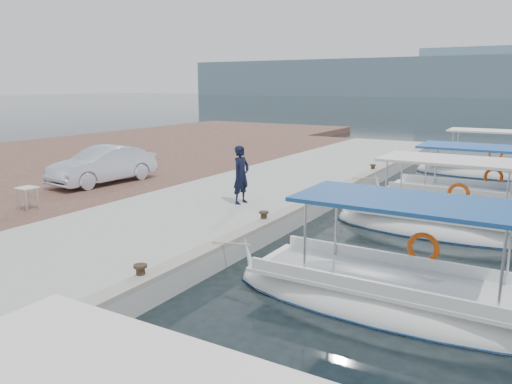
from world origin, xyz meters
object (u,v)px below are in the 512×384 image
(fishing_caique_c, at_px, (440,227))
(fishing_caique_e, at_px, (485,173))
(fishing_caique_b, at_px, (393,301))
(fishing_caique_d, at_px, (482,203))
(fisherman, at_px, (241,175))
(parked_car, at_px, (103,165))

(fishing_caique_c, height_order, fishing_caique_e, same)
(fishing_caique_b, height_order, fishing_caique_e, same)
(fishing_caique_b, xyz_separation_m, fishing_caique_d, (0.49, 9.78, 0.06))
(fishing_caique_e, bearing_deg, fishing_caique_b, -89.26)
(fishing_caique_b, distance_m, fisherman, 7.72)
(fishing_caique_b, bearing_deg, fishing_caique_e, 90.74)
(fishing_caique_c, bearing_deg, fishing_caique_b, -87.61)
(fishing_caique_b, distance_m, fishing_caique_c, 6.03)
(fishing_caique_c, relative_size, fisherman, 3.40)
(fishing_caique_e, bearing_deg, parked_car, -135.25)
(fishing_caique_b, bearing_deg, parked_car, 160.94)
(fishing_caique_c, height_order, parked_car, fishing_caique_c)
(fishing_caique_e, relative_size, parked_car, 1.49)
(fishing_caique_b, relative_size, fisherman, 3.66)
(fishing_caique_d, relative_size, parked_car, 1.77)
(fisherman, distance_m, parked_car, 6.61)
(fisherman, relative_size, parked_car, 0.44)
(fishing_caique_b, bearing_deg, fishing_caique_d, 87.11)
(fishing_caique_e, height_order, parked_car, fishing_caique_e)
(fishing_caique_d, bearing_deg, fishing_caique_b, -92.89)
(fishing_caique_d, distance_m, fishing_caique_e, 7.27)
(fishing_caique_d, relative_size, fisherman, 4.06)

